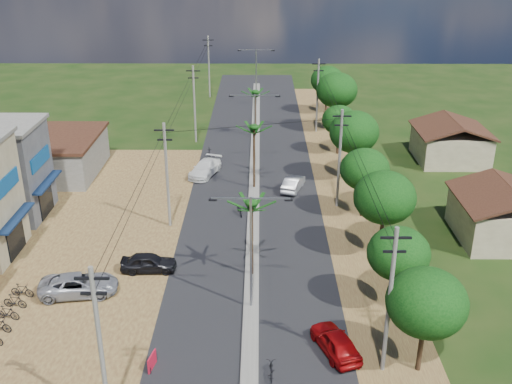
% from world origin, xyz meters
% --- Properties ---
extents(ground, '(160.00, 160.00, 0.00)m').
position_xyz_m(ground, '(0.00, 0.00, 0.00)').
color(ground, black).
rests_on(ground, ground).
extents(road, '(12.00, 110.00, 0.04)m').
position_xyz_m(road, '(0.00, 15.00, 0.02)').
color(road, black).
rests_on(road, ground).
extents(median, '(1.00, 90.00, 0.18)m').
position_xyz_m(median, '(0.00, 18.00, 0.09)').
color(median, '#605E56').
rests_on(median, ground).
extents(dirt_lot_west, '(18.00, 46.00, 0.04)m').
position_xyz_m(dirt_lot_west, '(-15.00, 8.00, 0.02)').
color(dirt_lot_west, '#55351D').
rests_on(dirt_lot_west, ground).
extents(dirt_shoulder_east, '(5.00, 90.00, 0.03)m').
position_xyz_m(dirt_shoulder_east, '(8.50, 15.00, 0.01)').
color(dirt_shoulder_east, '#55351D').
rests_on(dirt_shoulder_east, ground).
extents(low_shed, '(10.40, 10.40, 3.95)m').
position_xyz_m(low_shed, '(-21.00, 24.00, 1.97)').
color(low_shed, '#605E56').
rests_on(low_shed, ground).
extents(house_east_near, '(7.60, 7.50, 4.60)m').
position_xyz_m(house_east_near, '(20.00, 10.00, 2.39)').
color(house_east_near, gray).
rests_on(house_east_near, ground).
extents(house_east_far, '(7.60, 7.50, 4.60)m').
position_xyz_m(house_east_far, '(21.00, 28.00, 2.39)').
color(house_east_far, gray).
rests_on(house_east_far, ground).
extents(tree_east_a, '(4.40, 4.40, 6.37)m').
position_xyz_m(tree_east_a, '(9.50, -6.00, 4.49)').
color(tree_east_a, black).
rests_on(tree_east_a, ground).
extents(tree_east_b, '(4.00, 4.00, 5.83)m').
position_xyz_m(tree_east_b, '(9.30, 0.00, 4.11)').
color(tree_east_b, black).
rests_on(tree_east_b, ground).
extents(tree_east_c, '(4.60, 4.60, 6.83)m').
position_xyz_m(tree_east_c, '(9.70, 7.00, 4.86)').
color(tree_east_c, black).
rests_on(tree_east_c, ground).
extents(tree_east_d, '(4.20, 4.20, 6.13)m').
position_xyz_m(tree_east_d, '(9.40, 14.00, 4.34)').
color(tree_east_d, black).
rests_on(tree_east_d, ground).
extents(tree_east_e, '(4.80, 4.80, 7.14)m').
position_xyz_m(tree_east_e, '(9.60, 22.00, 5.09)').
color(tree_east_e, black).
rests_on(tree_east_e, ground).
extents(tree_east_f, '(3.80, 3.80, 5.52)m').
position_xyz_m(tree_east_f, '(9.20, 30.00, 3.89)').
color(tree_east_f, black).
rests_on(tree_east_f, ground).
extents(tree_east_g, '(5.00, 5.00, 7.38)m').
position_xyz_m(tree_east_g, '(9.80, 38.00, 5.24)').
color(tree_east_g, black).
rests_on(tree_east_g, ground).
extents(tree_east_h, '(4.40, 4.40, 6.52)m').
position_xyz_m(tree_east_h, '(9.50, 46.00, 4.64)').
color(tree_east_h, black).
rests_on(tree_east_h, ground).
extents(palm_median_near, '(2.00, 2.00, 6.15)m').
position_xyz_m(palm_median_near, '(0.00, 4.00, 5.54)').
color(palm_median_near, black).
rests_on(palm_median_near, ground).
extents(palm_median_mid, '(2.00, 2.00, 6.55)m').
position_xyz_m(palm_median_mid, '(0.00, 20.00, 5.90)').
color(palm_median_mid, black).
rests_on(palm_median_mid, ground).
extents(palm_median_far, '(2.00, 2.00, 5.85)m').
position_xyz_m(palm_median_far, '(0.00, 36.00, 5.26)').
color(palm_median_far, black).
rests_on(palm_median_far, ground).
extents(streetlight_near, '(5.10, 0.18, 8.00)m').
position_xyz_m(streetlight_near, '(0.00, 0.00, 4.79)').
color(streetlight_near, gray).
rests_on(streetlight_near, ground).
extents(streetlight_mid, '(5.10, 0.18, 8.00)m').
position_xyz_m(streetlight_mid, '(0.00, 25.00, 4.79)').
color(streetlight_mid, gray).
rests_on(streetlight_mid, ground).
extents(streetlight_far, '(5.10, 0.18, 8.00)m').
position_xyz_m(streetlight_far, '(0.00, 50.00, 4.79)').
color(streetlight_far, gray).
rests_on(streetlight_far, ground).
extents(utility_pole_w_a, '(1.60, 0.24, 9.00)m').
position_xyz_m(utility_pole_w_a, '(-7.00, -10.00, 4.76)').
color(utility_pole_w_a, '#605E56').
rests_on(utility_pole_w_a, ground).
extents(utility_pole_w_b, '(1.60, 0.24, 9.00)m').
position_xyz_m(utility_pole_w_b, '(-7.00, 12.00, 4.76)').
color(utility_pole_w_b, '#605E56').
rests_on(utility_pole_w_b, ground).
extents(utility_pole_w_c, '(1.60, 0.24, 9.00)m').
position_xyz_m(utility_pole_w_c, '(-7.00, 34.00, 4.76)').
color(utility_pole_w_c, '#605E56').
rests_on(utility_pole_w_c, ground).
extents(utility_pole_w_d, '(1.60, 0.24, 9.00)m').
position_xyz_m(utility_pole_w_d, '(-7.00, 55.00, 4.76)').
color(utility_pole_w_d, '#605E56').
rests_on(utility_pole_w_d, ground).
extents(utility_pole_e_a, '(1.60, 0.24, 9.00)m').
position_xyz_m(utility_pole_e_a, '(7.50, -6.00, 4.76)').
color(utility_pole_e_a, '#605E56').
rests_on(utility_pole_e_a, ground).
extents(utility_pole_e_b, '(1.60, 0.24, 9.00)m').
position_xyz_m(utility_pole_e_b, '(7.50, 16.00, 4.76)').
color(utility_pole_e_b, '#605E56').
rests_on(utility_pole_e_b, ground).
extents(utility_pole_e_c, '(1.60, 0.24, 9.00)m').
position_xyz_m(utility_pole_e_c, '(7.50, 38.00, 4.76)').
color(utility_pole_e_c, '#605E56').
rests_on(utility_pole_e_c, ground).
extents(car_red_near, '(3.06, 4.54, 1.44)m').
position_xyz_m(car_red_near, '(5.00, -4.50, 0.72)').
color(car_red_near, '#8B0709').
rests_on(car_red_near, ground).
extents(car_silver_mid, '(2.60, 4.28, 1.33)m').
position_xyz_m(car_silver_mid, '(3.75, 19.64, 0.67)').
color(car_silver_mid, '#919399').
rests_on(car_silver_mid, ground).
extents(car_white_far, '(3.53, 5.39, 1.45)m').
position_xyz_m(car_white_far, '(-5.00, 23.39, 0.73)').
color(car_white_far, silver).
rests_on(car_white_far, ground).
extents(car_parked_silver, '(5.53, 3.11, 1.46)m').
position_xyz_m(car_parked_silver, '(-11.71, 1.53, 0.73)').
color(car_parked_silver, '#919399').
rests_on(car_parked_silver, ground).
extents(car_parked_dark, '(4.06, 1.74, 1.37)m').
position_xyz_m(car_parked_dark, '(-7.50, 4.61, 0.68)').
color(car_parked_dark, black).
rests_on(car_parked_dark, ground).
extents(moto_rider_east, '(0.55, 1.55, 0.81)m').
position_xyz_m(moto_rider_east, '(1.20, -6.62, 0.41)').
color(moto_rider_east, black).
rests_on(moto_rider_east, ground).
extents(moto_rider_west_a, '(1.07, 1.97, 0.98)m').
position_xyz_m(moto_rider_west_a, '(-1.20, 14.19, 0.49)').
color(moto_rider_west_a, black).
rests_on(moto_rider_west_a, ground).
extents(moto_rider_west_b, '(0.72, 1.85, 1.08)m').
position_xyz_m(moto_rider_west_b, '(-5.00, 28.70, 0.54)').
color(moto_rider_west_b, black).
rests_on(moto_rider_west_b, ground).
extents(roadside_sign, '(0.31, 1.14, 0.96)m').
position_xyz_m(roadside_sign, '(-5.50, -6.00, 0.47)').
color(roadside_sign, red).
rests_on(roadside_sign, ground).
extents(parked_scooter_row, '(1.72, 7.26, 1.00)m').
position_xyz_m(parked_scooter_row, '(-15.49, -2.05, 0.50)').
color(parked_scooter_row, black).
rests_on(parked_scooter_row, ground).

